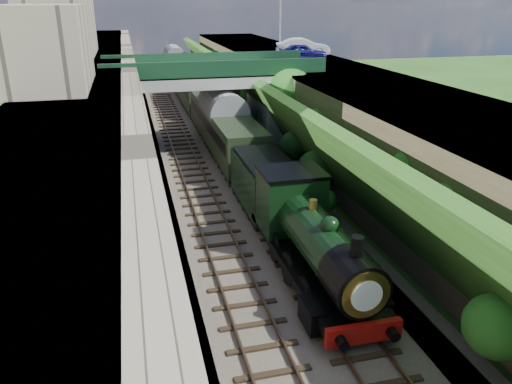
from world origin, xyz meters
TOP-DOWN VIEW (x-y plane):
  - ground at (0.00, 0.00)m, footprint 160.00×160.00m
  - trackbed at (0.00, 20.00)m, footprint 10.00×90.00m
  - retaining_wall at (-5.50, 20.00)m, footprint 1.00×90.00m
  - street_plateau_left at (-9.00, 20.00)m, footprint 6.00×90.00m
  - street_plateau_right at (9.50, 20.00)m, footprint 8.00×90.00m
  - embankment_slope at (4.98, 20.38)m, footprint 4.71×90.00m
  - track_left at (-2.00, 20.00)m, footprint 2.50×90.00m
  - track_right at (1.20, 20.00)m, footprint 2.50×90.00m
  - road_bridge at (0.94, 24.00)m, footprint 16.00×6.40m
  - building_far at (-10.50, 30.00)m, footprint 5.00×10.00m
  - building_near at (-9.50, 14.00)m, footprint 4.00×8.00m
  - tree at (5.91, 20.90)m, footprint 3.60×3.80m
  - lamppost at (8.52, 32.53)m, footprint 0.87×0.15m
  - car_blue at (9.24, 28.27)m, footprint 4.45×2.63m
  - car_silver at (10.42, 31.66)m, footprint 5.25×2.87m
  - locomotive at (1.20, 3.37)m, footprint 3.10×10.22m
  - tender at (1.20, 10.74)m, footprint 2.70×6.00m
  - coach_front at (1.20, 23.34)m, footprint 2.90×18.00m
  - coach_middle at (1.20, 42.14)m, footprint 2.90×18.00m
  - coach_rear at (1.20, 60.94)m, footprint 2.90×18.00m

SIDE VIEW (x-z plane):
  - ground at x=0.00m, z-range 0.00..0.00m
  - trackbed at x=0.00m, z-range 0.00..0.20m
  - track_left at x=-2.00m, z-range 0.15..0.35m
  - track_right at x=1.20m, z-range 0.15..0.35m
  - tender at x=1.20m, z-range 0.09..3.14m
  - locomotive at x=1.20m, z-range -0.02..3.81m
  - coach_front at x=1.20m, z-range 0.20..3.90m
  - coach_middle at x=1.20m, z-range 0.20..3.90m
  - coach_rear at x=1.20m, z-range 0.20..3.90m
  - embankment_slope at x=4.98m, z-range -0.50..5.96m
  - street_plateau_right at x=9.50m, z-range 0.00..6.25m
  - retaining_wall at x=-5.50m, z-range 0.00..7.00m
  - street_plateau_left at x=-9.00m, z-range 0.00..7.00m
  - road_bridge at x=0.94m, z-range 0.45..7.70m
  - tree at x=5.91m, z-range 1.35..7.95m
  - car_blue at x=9.24m, z-range 6.25..7.67m
  - car_silver at x=10.42m, z-range 6.25..7.89m
  - building_near at x=-9.50m, z-range 7.00..11.00m
  - lamppost at x=8.52m, z-range 6.57..12.57m
  - building_far at x=-10.50m, z-range 7.00..13.00m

